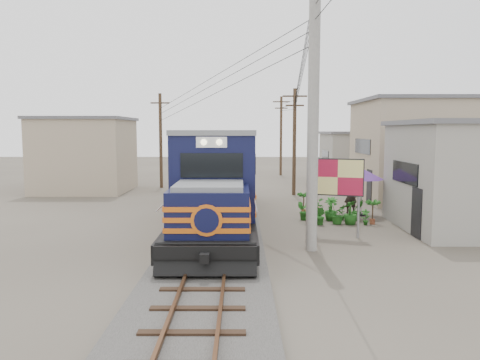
{
  "coord_description": "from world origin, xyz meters",
  "views": [
    {
      "loc": [
        1.0,
        -16.87,
        4.24
      ],
      "look_at": [
        0.95,
        2.56,
        2.2
      ],
      "focal_mm": 35.0,
      "sensor_mm": 36.0,
      "label": 1
    }
  ],
  "objects_px": {
    "locomotive": "(219,185)",
    "billboard": "(338,179)",
    "vendor": "(351,196)",
    "market_umbrella": "(362,174)"
  },
  "relations": [
    {
      "from": "locomotive",
      "to": "market_umbrella",
      "type": "relative_size",
      "value": 6.32
    },
    {
      "from": "market_umbrella",
      "to": "vendor",
      "type": "xyz_separation_m",
      "value": [
        -0.4,
        0.62,
        -1.19
      ]
    },
    {
      "from": "locomotive",
      "to": "vendor",
      "type": "distance_m",
      "value": 7.3
    },
    {
      "from": "billboard",
      "to": "vendor",
      "type": "xyz_separation_m",
      "value": [
        1.8,
        5.37,
        -1.42
      ]
    },
    {
      "from": "locomotive",
      "to": "market_umbrella",
      "type": "height_order",
      "value": "locomotive"
    },
    {
      "from": "locomotive",
      "to": "vendor",
      "type": "height_order",
      "value": "locomotive"
    },
    {
      "from": "market_umbrella",
      "to": "vendor",
      "type": "bearing_deg",
      "value": 122.6
    },
    {
      "from": "billboard",
      "to": "vendor",
      "type": "bearing_deg",
      "value": 89.26
    },
    {
      "from": "locomotive",
      "to": "billboard",
      "type": "bearing_deg",
      "value": -26.98
    },
    {
      "from": "billboard",
      "to": "vendor",
      "type": "distance_m",
      "value": 5.84
    }
  ]
}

